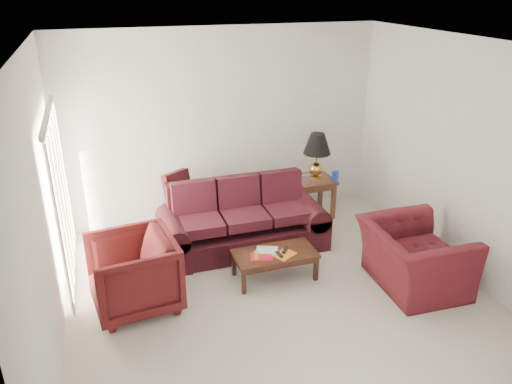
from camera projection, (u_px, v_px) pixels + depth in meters
floor at (277, 295)px, 6.19m from camera, size 5.00×5.00×0.00m
blinds at (60, 200)px, 6.20m from camera, size 0.10×2.00×2.16m
sofa at (243, 218)px, 7.09m from camera, size 2.37×1.06×0.96m
throw_pillow at (177, 186)px, 7.47m from camera, size 0.49×0.42×0.46m
end_table at (313, 197)px, 8.18m from camera, size 0.62×0.62×0.64m
table_lamp at (317, 156)px, 7.96m from camera, size 0.49×0.49×0.73m
clock at (305, 179)px, 7.82m from camera, size 0.15×0.06×0.15m
blue_canister at (335, 176)px, 7.91m from camera, size 0.14×0.14×0.17m
picture_frame at (301, 171)px, 8.18m from camera, size 0.18×0.18×0.05m
floor_lamp at (93, 200)px, 7.06m from camera, size 0.29×0.29×1.47m
armchair_left at (133, 273)px, 5.82m from camera, size 1.09×1.07×0.90m
armchair_right at (414, 257)px, 6.24m from camera, size 1.13×1.28×0.81m
coffee_table at (275, 265)px, 6.49m from camera, size 1.14×0.69×0.37m
magazine_red at (261, 257)px, 6.30m from camera, size 0.31×0.26×0.02m
magazine_white at (267, 250)px, 6.45m from camera, size 0.33×0.29×0.02m
magazine_orange at (284, 255)px, 6.35m from camera, size 0.34×0.32×0.02m
remote_a at (279, 254)px, 6.32m from camera, size 0.06×0.16×0.02m
remote_b at (285, 250)px, 6.42m from camera, size 0.13×0.16×0.02m
yellow_glass at (256, 256)px, 6.23m from camera, size 0.07×0.07×0.11m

